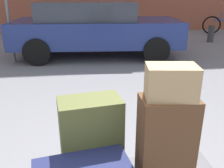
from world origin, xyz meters
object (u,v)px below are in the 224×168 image
object	(u,v)px
duffel_bag_tan_topmost_pile	(171,82)
no_parking_sign	(6,3)
suitcase_brown_center	(165,147)
bollard_kerb_mid	(211,34)
parked_car	(95,27)
suitcase_olive_stacked_top	(91,139)
bollard_kerb_near	(172,35)

from	to	relation	value
duffel_bag_tan_topmost_pile	no_parking_sign	xyz separation A→B (m)	(-2.18, 4.94, 0.25)
suitcase_brown_center	bollard_kerb_mid	distance (m)	7.80
parked_car	no_parking_sign	world-z (taller)	no_parking_sign
suitcase_olive_stacked_top	duffel_bag_tan_topmost_pile	world-z (taller)	duffel_bag_tan_topmost_pile
bollard_kerb_near	parked_car	bearing A→B (deg)	-152.36
suitcase_brown_center	duffel_bag_tan_topmost_pile	xyz separation A→B (m)	(0.00, -0.00, 0.46)
bollard_kerb_near	bollard_kerb_mid	size ratio (longest dim) A/B	1.00
duffel_bag_tan_topmost_pile	bollard_kerb_near	distance (m)	7.22
suitcase_olive_stacked_top	no_parking_sign	size ratio (longest dim) A/B	0.28
parked_car	bollard_kerb_near	world-z (taller)	parked_car
suitcase_brown_center	duffel_bag_tan_topmost_pile	size ratio (longest dim) A/B	2.40
duffel_bag_tan_topmost_pile	bollard_kerb_near	world-z (taller)	duffel_bag_tan_topmost_pile
parked_car	bollard_kerb_near	distance (m)	3.06
bollard_kerb_near	suitcase_olive_stacked_top	bearing A→B (deg)	-115.11
duffel_bag_tan_topmost_pile	parked_car	bearing A→B (deg)	99.25
duffel_bag_tan_topmost_pile	bollard_kerb_mid	xyz separation A→B (m)	(3.97, 6.70, -0.88)
suitcase_olive_stacked_top	bollard_kerb_near	distance (m)	7.15
suitcase_brown_center	suitcase_olive_stacked_top	distance (m)	0.53
suitcase_brown_center	no_parking_sign	bearing A→B (deg)	114.22
parked_car	no_parking_sign	bearing A→B (deg)	-170.19
suitcase_olive_stacked_top	no_parking_sign	distance (m)	5.06
bollard_kerb_near	bollard_kerb_mid	world-z (taller)	same
parked_car	bollard_kerb_mid	size ratio (longest dim) A/B	7.92
suitcase_olive_stacked_top	bollard_kerb_near	bearing A→B (deg)	56.73
bollard_kerb_near	duffel_bag_tan_topmost_pile	bearing A→B (deg)	-110.86
suitcase_olive_stacked_top	bollard_kerb_mid	world-z (taller)	suitcase_olive_stacked_top
parked_car	suitcase_olive_stacked_top	bearing A→B (deg)	-94.00
bollard_kerb_near	no_parking_sign	world-z (taller)	no_parking_sign
suitcase_brown_center	bollard_kerb_near	world-z (taller)	suitcase_brown_center
suitcase_brown_center	no_parking_sign	xyz separation A→B (m)	(-2.18, 4.94, 0.71)
no_parking_sign	duffel_bag_tan_topmost_pile	bearing A→B (deg)	-66.24
suitcase_olive_stacked_top	parked_car	size ratio (longest dim) A/B	0.14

